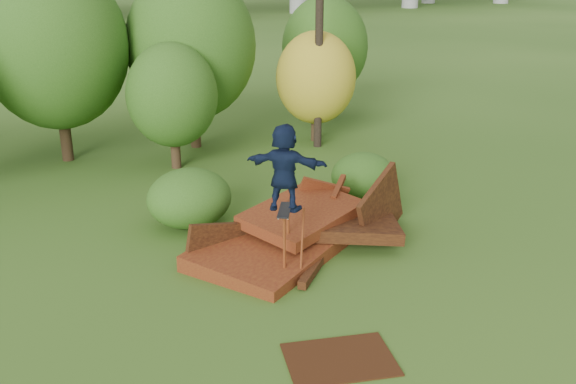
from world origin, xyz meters
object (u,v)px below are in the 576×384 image
skater (285,167)px  flat_plate (340,359)px  utility_pole (320,6)px  scrap_pile (298,233)px

skater → flat_plate: skater is taller
flat_plate → utility_pole: bearing=57.9°
skater → flat_plate: bearing=123.3°
scrap_pile → flat_plate: scrap_pile is taller
scrap_pile → skater: bearing=-132.3°
skater → utility_pole: 10.49m
scrap_pile → flat_plate: (-1.83, -4.22, -0.34)m
skater → utility_pole: utility_pole is taller
scrap_pile → utility_pole: 9.70m
utility_pole → flat_plate: bearing=-122.1°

